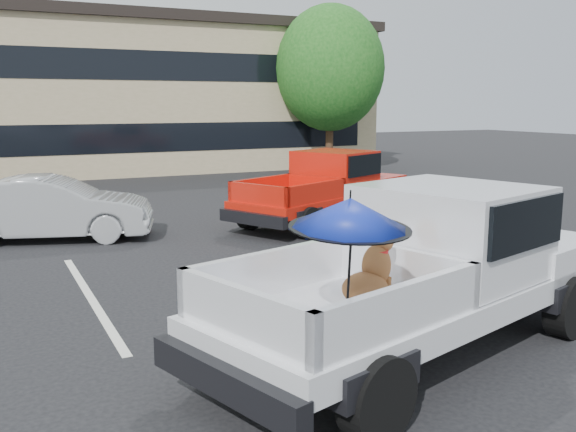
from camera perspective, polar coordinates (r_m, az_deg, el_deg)
name	(u,v)px	position (r m, az deg, el deg)	size (l,w,h in m)	color
ground	(336,308)	(9.04, 4.31, -8.14)	(90.00, 90.00, 0.00)	black
stripe_left	(91,297)	(9.91, -17.15, -6.92)	(0.12, 5.00, 0.01)	silver
stripe_right	(421,255)	(12.27, 11.72, -3.43)	(0.12, 5.00, 0.01)	silver
motel_building	(133,94)	(29.10, -13.65, 10.52)	(20.40, 8.40, 6.30)	tan
tree_right	(330,68)	(26.99, 3.76, 12.97)	(4.46, 4.46, 6.78)	#332114
tree_back	(198,70)	(33.11, -7.98, 12.70)	(4.68, 4.68, 7.11)	#332114
silver_pickup	(437,259)	(7.56, 13.13, -3.74)	(6.01, 3.50, 2.06)	black
red_pickup	(331,183)	(15.40, 3.86, 2.94)	(5.37, 3.75, 1.68)	black
silver_sedan	(52,208)	(14.13, -20.23, 0.65)	(1.41, 4.03, 1.33)	#9EA1A5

